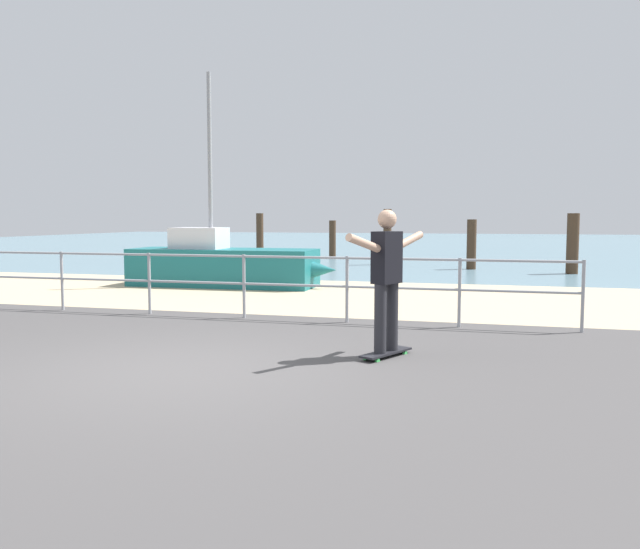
% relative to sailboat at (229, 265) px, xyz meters
% --- Properties ---
extents(ground_plane, '(24.00, 10.00, 0.04)m').
position_rel_sailboat_xyz_m(ground_plane, '(2.88, -9.11, -0.52)').
color(ground_plane, '#474444').
rests_on(ground_plane, ground).
extents(beach_strip, '(24.00, 6.00, 0.04)m').
position_rel_sailboat_xyz_m(beach_strip, '(2.88, -1.11, -0.52)').
color(beach_strip, tan).
rests_on(beach_strip, ground).
extents(sea_surface, '(72.00, 50.00, 0.04)m').
position_rel_sailboat_xyz_m(sea_surface, '(2.88, 26.89, -0.52)').
color(sea_surface, slate).
rests_on(sea_surface, ground).
extents(railing_fence, '(11.99, 0.05, 1.05)m').
position_rel_sailboat_xyz_m(railing_fence, '(1.33, -4.51, 0.18)').
color(railing_fence, '#9EA0A5').
rests_on(railing_fence, ground).
extents(sailboat, '(4.97, 1.49, 5.00)m').
position_rel_sailboat_xyz_m(sailboat, '(0.00, 0.00, 0.00)').
color(sailboat, '#19666B').
rests_on(sailboat, ground).
extents(skateboard, '(0.52, 0.81, 0.08)m').
position_rel_sailboat_xyz_m(skateboard, '(4.89, -6.86, -0.45)').
color(skateboard, black).
rests_on(skateboard, ground).
extents(skateboarder, '(0.70, 1.34, 1.65)m').
position_rel_sailboat_xyz_m(skateboarder, '(4.89, -6.86, 0.50)').
color(skateboarder, '#26262B').
rests_on(skateboarder, skateboard).
extents(groyne_post_0, '(0.29, 0.29, 1.81)m').
position_rel_sailboat_xyz_m(groyne_post_0, '(-3.31, 10.91, 0.38)').
color(groyne_post_0, '#422D1E').
rests_on(groyne_post_0, ground).
extents(groyne_post_1, '(0.28, 0.28, 1.51)m').
position_rel_sailboat_xyz_m(groyne_post_1, '(-0.44, 11.67, 0.23)').
color(groyne_post_1, '#422D1E').
rests_on(groyne_post_1, ground).
extents(groyne_post_2, '(0.28, 0.28, 1.92)m').
position_rel_sailboat_xyz_m(groyne_post_2, '(2.43, 7.99, 0.44)').
color(groyne_post_2, '#422D1E').
rests_on(groyne_post_2, ground).
extents(groyne_post_3, '(0.29, 0.29, 1.58)m').
position_rel_sailboat_xyz_m(groyne_post_3, '(5.30, 6.69, 0.27)').
color(groyne_post_3, '#422D1E').
rests_on(groyne_post_3, ground).
extents(groyne_post_4, '(0.34, 0.34, 1.76)m').
position_rel_sailboat_xyz_m(groyne_post_4, '(8.18, 5.75, 0.36)').
color(groyne_post_4, '#422D1E').
rests_on(groyne_post_4, ground).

